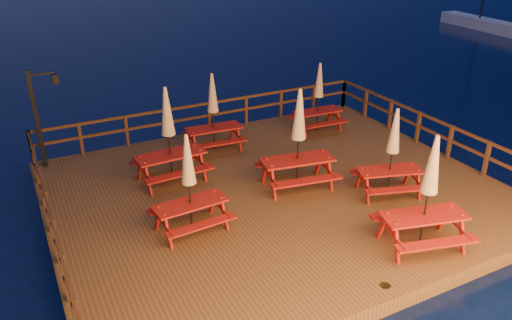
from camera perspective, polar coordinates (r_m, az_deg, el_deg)
The scene contains 13 objects.
ground at distance 14.20m, azimuth 2.26°, elevation -4.79°, with size 500.00×500.00×0.00m, color black.
deck at distance 14.10m, azimuth 2.27°, elevation -4.09°, with size 12.00×10.00×0.40m, color #4A3518.
deck_piles at distance 14.36m, azimuth 2.24°, elevation -5.82°, with size 11.44×9.44×1.40m.
railing at distance 15.08m, azimuth -0.97°, elevation 2.08°, with size 11.80×9.75×1.10m.
lamp_post at distance 15.99m, azimuth -23.38°, elevation 5.29°, with size 0.85×0.18×3.00m.
sailboat at distance 41.38m, azimuth 24.68°, elevation 13.90°, with size 1.87×7.79×11.46m.
picnic_table_0 at distance 16.01m, azimuth -4.93°, elevation 5.60°, with size 1.90×1.60×2.56m.
picnic_table_1 at distance 14.07m, azimuth -9.96°, elevation 2.97°, with size 2.04×1.71×2.81m.
picnic_table_2 at distance 11.61m, azimuth 19.10°, elevation -3.38°, with size 2.26×2.02×2.75m.
picnic_table_3 at distance 17.70m, azimuth 7.16°, elevation 7.26°, with size 1.78×1.49×2.45m.
picnic_table_4 at distance 13.69m, azimuth 15.32°, elevation 0.98°, with size 2.09×1.89×2.48m.
picnic_table_5 at distance 13.56m, azimuth 4.86°, elevation 2.55°, with size 2.25×1.96×2.87m.
picnic_table_6 at distance 11.71m, azimuth -7.67°, elevation -2.53°, with size 1.85×1.56×2.51m.
Camera 1 is at (-6.11, -10.63, 7.18)m, focal length 35.00 mm.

